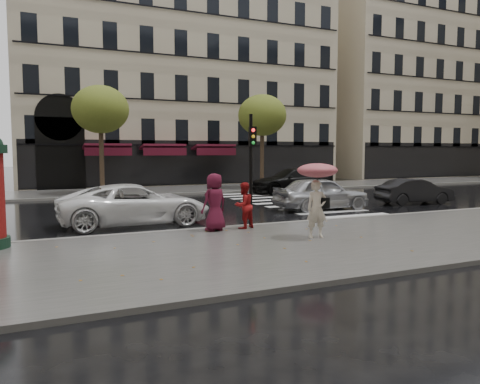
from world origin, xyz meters
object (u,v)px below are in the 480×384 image
car_darkgrey (415,191)px  car_black (292,181)px  traffic_light (251,159)px  woman_red (244,205)px  car_white (135,204)px  woman_umbrella (317,187)px  car_silver (321,193)px  man_burgundy (215,202)px

car_darkgrey → car_black: bearing=24.3°
traffic_light → car_black: bearing=53.6°
woman_red → traffic_light: size_ratio=0.40×
car_darkgrey → car_white: (-14.35, -0.90, 0.11)m
woman_red → car_darkgrey: 12.03m
woman_umbrella → car_black: 16.30m
woman_red → car_silver: (5.72, 3.87, -0.12)m
car_silver → car_white: 8.72m
woman_umbrella → man_burgundy: bearing=134.0°
car_silver → car_darkgrey: size_ratio=1.14×
car_silver → car_darkgrey: 5.68m
car_silver → car_darkgrey: bearing=-87.9°
traffic_light → car_darkgrey: size_ratio=0.97×
woman_red → car_silver: bearing=-166.2°
woman_umbrella → woman_red: 2.79m
man_burgundy → car_silver: size_ratio=0.41×
car_silver → car_white: car_silver is taller
car_silver → car_black: size_ratio=0.81×
woman_red → traffic_light: bearing=-163.5°
woman_umbrella → car_white: size_ratio=0.42×
car_darkgrey → car_black: 8.42m
man_burgundy → car_white: size_ratio=0.34×
car_silver → man_burgundy: bearing=121.9°
car_white → car_darkgrey: bearing=-87.4°
man_burgundy → woman_red: bearing=163.2°
car_white → woman_red: bearing=-136.1°
traffic_light → car_silver: bearing=33.9°
man_burgundy → woman_umbrella: bearing=117.2°
traffic_light → car_black: (8.57, 11.61, -1.62)m
man_burgundy → car_darkgrey: bearing=-179.5°
woman_umbrella → car_darkgrey: 11.94m
woman_umbrella → car_black: (7.75, 14.32, -0.82)m
woman_red → car_black: (9.01, 11.94, -0.09)m
woman_umbrella → car_white: (-4.22, 5.35, -0.87)m
woman_umbrella → car_darkgrey: woman_umbrella is taller
woman_umbrella → car_white: woman_umbrella is taller
man_burgundy → car_white: bearing=-73.8°
car_silver → car_black: car_black is taller
car_silver → car_white: size_ratio=0.83×
woman_red → car_white: 4.19m
woman_red → car_black: woman_red is taller
traffic_light → car_darkgrey: bearing=17.9°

